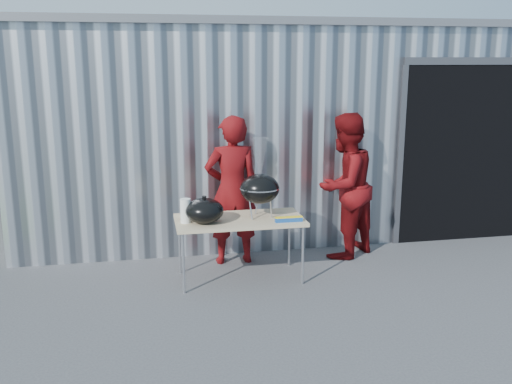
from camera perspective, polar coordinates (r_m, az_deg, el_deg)
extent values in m
plane|color=#424245|center=(6.31, 2.86, -10.97)|extent=(80.00, 80.00, 0.00)
cube|color=silver|center=(10.57, 0.98, 7.32)|extent=(8.00, 6.00, 3.00)
cube|color=slate|center=(10.53, 1.01, 15.74)|extent=(8.20, 6.20, 0.10)
cube|color=black|center=(9.26, 19.64, 4.16)|extent=(2.40, 1.20, 2.50)
cube|color=#4C4C51|center=(8.68, 22.26, 12.03)|extent=(2.52, 0.08, 0.10)
cube|color=tan|center=(6.71, -1.66, -2.83)|extent=(1.50, 0.75, 0.04)
cylinder|color=silver|center=(6.46, -7.27, -7.09)|extent=(0.03, 0.03, 0.71)
cylinder|color=silver|center=(6.68, 4.70, -6.33)|extent=(0.03, 0.03, 0.71)
cylinder|color=silver|center=(7.05, -7.64, -5.34)|extent=(0.03, 0.03, 0.71)
cylinder|color=silver|center=(7.25, 3.34, -4.70)|extent=(0.03, 0.03, 0.71)
ellipsoid|color=black|center=(6.68, 0.37, 0.32)|extent=(0.46, 0.46, 0.35)
cylinder|color=silver|center=(6.67, 0.37, 0.43)|extent=(0.47, 0.47, 0.02)
cylinder|color=silver|center=(6.67, 0.37, 0.54)|extent=(0.45, 0.45, 0.01)
cylinder|color=silver|center=(6.86, 0.13, -1.25)|extent=(0.02, 0.02, 0.24)
cylinder|color=silver|center=(6.64, -0.53, -1.74)|extent=(0.02, 0.02, 0.24)
cylinder|color=silver|center=(6.69, 1.51, -1.64)|extent=(0.02, 0.02, 0.24)
cylinder|color=#CA7248|center=(6.64, -0.86, 0.61)|extent=(0.02, 0.14, 0.02)
cylinder|color=#CA7248|center=(6.65, -0.59, 0.62)|extent=(0.02, 0.14, 0.02)
cylinder|color=#CA7248|center=(6.65, -0.31, 0.63)|extent=(0.02, 0.14, 0.02)
cylinder|color=#CA7248|center=(6.66, -0.04, 0.64)|extent=(0.02, 0.14, 0.02)
cylinder|color=#CA7248|center=(6.66, 0.24, 0.65)|extent=(0.02, 0.14, 0.02)
cylinder|color=#CA7248|center=(6.67, 0.51, 0.67)|extent=(0.02, 0.14, 0.02)
cylinder|color=#CA7248|center=(6.68, 0.78, 0.68)|extent=(0.02, 0.14, 0.02)
cylinder|color=#CA7248|center=(6.68, 1.05, 0.69)|extent=(0.02, 0.14, 0.02)
cylinder|color=#CA7248|center=(6.69, 1.33, 0.70)|extent=(0.02, 0.14, 0.02)
cylinder|color=#CA7248|center=(6.70, 1.60, 0.71)|extent=(0.02, 0.14, 0.02)
cone|color=silver|center=(6.61, 0.38, 3.08)|extent=(0.20, 0.20, 0.55)
ellipsoid|color=black|center=(6.52, -5.17, -1.88)|extent=(0.44, 0.44, 0.29)
cylinder|color=black|center=(6.48, -5.20, -0.53)|extent=(0.05, 0.05, 0.03)
cylinder|color=white|center=(6.55, -7.06, -1.88)|extent=(0.12, 0.12, 0.28)
cube|color=white|center=(6.85, -6.54, -1.97)|extent=(0.20, 0.15, 0.10)
cube|color=#16448F|center=(6.57, 3.29, -2.79)|extent=(0.32, 0.05, 0.05)
cube|color=yellow|center=(6.56, 3.30, -2.53)|extent=(0.32, 0.05, 0.01)
imported|color=#5D0A0C|center=(7.23, -2.42, 0.17)|extent=(0.71, 0.47, 1.91)
imported|color=#5D0A0C|center=(7.56, 8.82, 0.61)|extent=(1.17, 1.13, 1.91)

